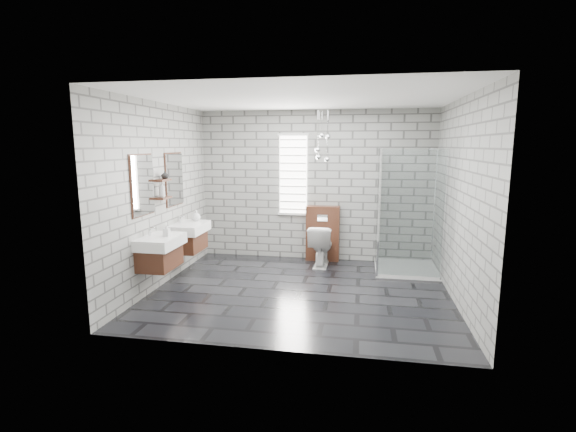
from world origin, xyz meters
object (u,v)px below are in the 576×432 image
(vanity_left, at_px, (158,243))
(toilet, at_px, (321,245))
(vanity_right, at_px, (187,229))
(cistern_panel, at_px, (323,233))
(shower_enclosure, at_px, (401,243))

(vanity_left, xyz_separation_m, toilet, (2.07, 1.88, -0.40))
(vanity_left, distance_m, vanity_right, 0.98)
(toilet, bearing_deg, vanity_right, 24.61)
(vanity_left, bearing_deg, toilet, 42.32)
(vanity_right, distance_m, toilet, 2.29)
(vanity_left, xyz_separation_m, vanity_right, (0.00, 0.98, 0.00))
(vanity_left, height_order, toilet, vanity_left)
(cistern_panel, bearing_deg, toilet, -90.00)
(vanity_right, distance_m, cistern_panel, 2.43)
(shower_enclosure, distance_m, toilet, 1.36)
(vanity_left, xyz_separation_m, cistern_panel, (2.07, 2.22, -0.26))
(vanity_right, relative_size, toilet, 2.19)
(shower_enclosure, bearing_deg, vanity_right, -167.97)
(cistern_panel, height_order, shower_enclosure, shower_enclosure)
(shower_enclosure, relative_size, toilet, 2.83)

